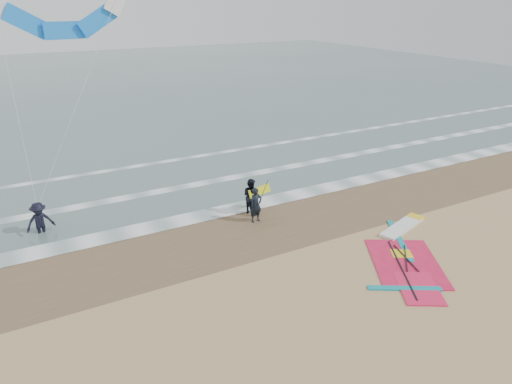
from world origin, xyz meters
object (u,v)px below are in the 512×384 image
windsurf_rig (406,252)px  surf_kite (61,13)px  person_wading (39,215)px  person_walking (251,196)px  person_standing (256,205)px

windsurf_rig → surf_kite: bearing=129.1°
person_wading → windsurf_rig: bearing=-44.2°
windsurf_rig → person_walking: size_ratio=3.47×
surf_kite → windsurf_rig: bearing=-50.9°
windsurf_rig → person_wading: (-12.67, 8.71, 0.86)m
windsurf_rig → surf_kite: surf_kite is taller
person_standing → surf_kite: size_ratio=0.18×
person_walking → person_wading: (-8.93, 2.48, 0.03)m
surf_kite → person_standing: bearing=-49.0°
person_standing → person_wading: person_wading is taller
person_standing → surf_kite: surf_kite is taller
person_standing → person_walking: bearing=72.7°
windsurf_rig → person_wading: person_wading is taller
person_wading → surf_kite: 9.09m
surf_kite → person_wading: bearing=-125.1°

